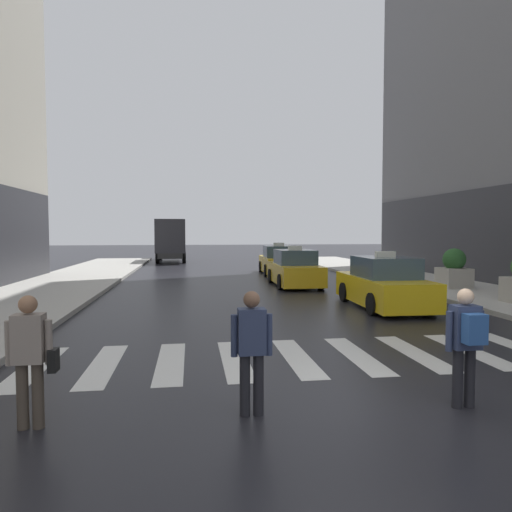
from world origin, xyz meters
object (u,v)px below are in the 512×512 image
at_px(taxi_second, 295,270).
at_px(pedestrian_plain_coat, 252,345).
at_px(pedestrian_with_handbag, 30,354).
at_px(taxi_lead, 384,285).
at_px(box_truck, 171,239).
at_px(planter_mid_block, 454,270).
at_px(taxi_third, 279,261).
at_px(pedestrian_with_backpack, 466,338).

distance_m(taxi_second, pedestrian_plain_coat, 14.66).
distance_m(taxi_second, pedestrian_with_handbag, 15.61).
bearing_deg(taxi_lead, box_truck, 108.23).
bearing_deg(planter_mid_block, taxi_third, 123.66).
bearing_deg(taxi_second, pedestrian_with_handbag, -114.76).
relative_size(pedestrian_with_backpack, pedestrian_plain_coat, 1.00).
relative_size(taxi_third, pedestrian_plain_coat, 2.79).
bearing_deg(taxi_third, taxi_lead, -84.46).
bearing_deg(pedestrian_with_backpack, box_truck, 99.52).
distance_m(taxi_lead, taxi_third, 11.90).
bearing_deg(taxi_third, taxi_second, -93.65).
bearing_deg(box_truck, pedestrian_plain_coat, -85.71).
xyz_separation_m(taxi_third, pedestrian_with_handbag, (-6.90, -19.86, 0.21)).
relative_size(taxi_lead, taxi_third, 1.00).
bearing_deg(taxi_second, taxi_lead, -76.23).
bearing_deg(planter_mid_block, pedestrian_with_backpack, -120.72).
relative_size(box_truck, planter_mid_block, 4.73).
distance_m(taxi_lead, planter_mid_block, 5.62).
height_order(taxi_lead, planter_mid_block, taxi_lead).
xyz_separation_m(taxi_third, pedestrian_plain_coat, (-4.17, -19.84, 0.21)).
distance_m(taxi_third, pedestrian_with_handbag, 21.02).
distance_m(taxi_lead, pedestrian_with_handbag, 11.36).
bearing_deg(taxi_second, planter_mid_block, -24.82).
distance_m(pedestrian_with_handbag, pedestrian_plain_coat, 2.73).
distance_m(taxi_lead, pedestrian_plain_coat, 9.60).
xyz_separation_m(pedestrian_with_handbag, pedestrian_plain_coat, (2.73, 0.02, 0.01)).
height_order(pedestrian_with_backpack, pedestrian_plain_coat, same).
distance_m(taxi_third, pedestrian_with_backpack, 20.05).
height_order(taxi_lead, taxi_second, same).
relative_size(taxi_lead, box_truck, 0.61).
distance_m(taxi_lead, pedestrian_with_backpack, 8.51).
bearing_deg(pedestrian_plain_coat, taxi_second, 74.95).
relative_size(taxi_lead, pedestrian_with_backpack, 2.78).
bearing_deg(taxi_lead, pedestrian_plain_coat, -123.63).
height_order(taxi_second, taxi_third, same).
xyz_separation_m(taxi_second, pedestrian_with_backpack, (-0.88, -14.33, 0.25)).
distance_m(taxi_second, box_truck, 18.19).
xyz_separation_m(taxi_lead, pedestrian_plain_coat, (-5.32, -7.99, 0.21)).
height_order(taxi_third, box_truck, box_truck).
bearing_deg(pedestrian_with_backpack, pedestrian_plain_coat, 176.53).
bearing_deg(planter_mid_block, taxi_second, 155.18).
bearing_deg(taxi_second, taxi_third, 86.35).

